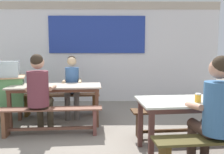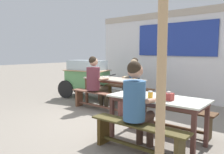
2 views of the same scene
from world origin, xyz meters
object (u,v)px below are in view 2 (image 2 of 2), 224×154
at_px(bench_far_front, 99,99).
at_px(wooden_support_post, 161,77).
at_px(bench_near_back, 172,116).
at_px(bench_near_front, 137,134).
at_px(person_near_front, 136,101).
at_px(person_left_back_turned, 95,79).
at_px(person_center_facing, 133,79).
at_px(tissue_box, 169,97).
at_px(bench_far_back, 127,91).
at_px(food_cart, 87,76).
at_px(dining_table_far, 114,82).
at_px(dining_table_near, 157,102).
at_px(condiment_jar, 150,95).
at_px(soup_bowl, 106,77).

relative_size(bench_far_front, wooden_support_post, 0.70).
height_order(bench_near_back, bench_near_front, same).
distance_m(person_near_front, person_left_back_turned, 2.62).
height_order(bench_far_front, person_left_back_turned, person_left_back_turned).
distance_m(person_center_facing, tissue_box, 2.88).
height_order(bench_far_back, bench_near_back, same).
bearing_deg(wooden_support_post, food_cart, 149.29).
xyz_separation_m(food_cart, person_left_back_turned, (1.23, -0.75, 0.07)).
relative_size(dining_table_far, dining_table_near, 1.07).
distance_m(dining_table_near, tissue_box, 0.29).
xyz_separation_m(dining_table_near, condiment_jar, (-0.04, -0.13, 0.13)).
bearing_deg(person_left_back_turned, bench_near_front, -29.26).
distance_m(bench_far_back, bench_near_front, 3.33).
bearing_deg(bench_far_back, wooden_support_post, -44.77).
bearing_deg(soup_bowl, wooden_support_post, -35.80).
xyz_separation_m(food_cart, soup_bowl, (1.14, -0.28, 0.07)).
bearing_deg(food_cart, bench_far_back, 15.43).
bearing_deg(bench_near_front, wooden_support_post, -34.57).
height_order(bench_far_back, person_left_back_turned, person_left_back_turned).
xyz_separation_m(bench_near_back, person_left_back_turned, (-2.25, 0.15, 0.45)).
relative_size(person_left_back_turned, wooden_support_post, 0.55).
relative_size(bench_far_back, bench_near_front, 1.10).
bearing_deg(food_cart, dining_table_far, -8.96).
distance_m(bench_far_back, soup_bowl, 0.81).
height_order(dining_table_far, bench_far_back, dining_table_far).
relative_size(bench_far_front, soup_bowl, 11.01).
bearing_deg(bench_far_back, bench_near_back, -30.61).
bearing_deg(bench_near_front, bench_near_back, 95.33).
relative_size(person_near_front, person_center_facing, 1.05).
distance_m(bench_near_back, tissue_box, 0.88).
bearing_deg(tissue_box, soup_bowl, 154.10).
relative_size(food_cart, condiment_jar, 16.17).
distance_m(bench_far_back, food_cart, 1.43).
distance_m(bench_near_back, person_near_front, 1.20).
xyz_separation_m(bench_far_back, bench_near_back, (2.15, -1.27, -0.01)).
relative_size(tissue_box, soup_bowl, 0.87).
bearing_deg(wooden_support_post, bench_far_front, 148.69).
bearing_deg(dining_table_near, person_center_facing, 137.41).
bearing_deg(person_left_back_turned, dining_table_near, -17.75).
distance_m(food_cart, condiment_jar, 3.86).
relative_size(bench_far_back, person_left_back_turned, 1.25).
bearing_deg(food_cart, bench_near_back, -14.55).
relative_size(bench_far_back, food_cart, 0.92).
bearing_deg(person_center_facing, soup_bowl, -128.43).
distance_m(dining_table_near, person_left_back_turned, 2.42).
bearing_deg(tissue_box, bench_near_back, 114.64).
bearing_deg(person_near_front, person_center_facing, 129.91).
xyz_separation_m(bench_far_front, person_left_back_turned, (-0.18, 0.05, 0.46)).
bearing_deg(bench_far_front, condiment_jar, -21.51).
bearing_deg(wooden_support_post, tissue_box, 115.68).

